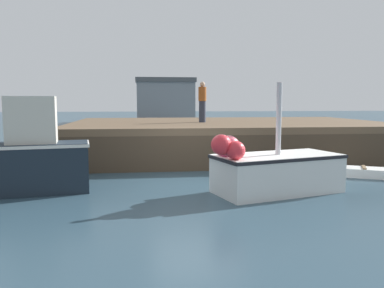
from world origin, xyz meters
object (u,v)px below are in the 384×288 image
mooring_buoy_foreground (74,177)px  fishing_boat_near_left (17,159)px  dockworker (202,102)px  rowboat (364,172)px  fishing_boat_near_right (272,169)px

mooring_buoy_foreground → fishing_boat_near_left: bearing=-170.4°
dockworker → mooring_buoy_foreground: (-4.35, -5.99, -2.00)m
fishing_boat_near_left → rowboat: bearing=5.6°
rowboat → mooring_buoy_foreground: bearing=-175.0°
fishing_boat_near_left → rowboat: (10.10, 0.99, -0.75)m
fishing_boat_near_left → rowboat: size_ratio=2.09×
fishing_boat_near_left → rowboat: 10.18m
fishing_boat_near_left → mooring_buoy_foreground: 1.49m
dockworker → mooring_buoy_foreground: bearing=-126.0°
dockworker → mooring_buoy_foreground: 7.67m
rowboat → fishing_boat_near_left: bearing=-174.4°
fishing_boat_near_left → mooring_buoy_foreground: size_ratio=5.12×
fishing_boat_near_left → fishing_boat_near_right: bearing=-6.4°
fishing_boat_near_right → mooring_buoy_foreground: bearing=169.4°
fishing_boat_near_right → fishing_boat_near_left: bearing=173.6°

